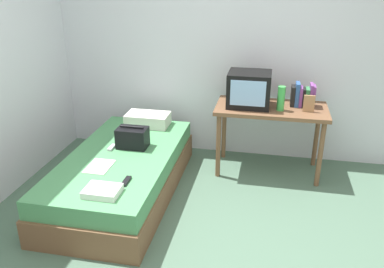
{
  "coord_description": "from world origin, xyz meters",
  "views": [
    {
      "loc": [
        0.52,
        -2.51,
        2.12
      ],
      "look_at": [
        -0.2,
        1.03,
        0.59
      ],
      "focal_mm": 37.36,
      "sensor_mm": 36.0,
      "label": 1
    }
  ],
  "objects": [
    {
      "name": "tv",
      "position": [
        0.31,
        1.54,
        0.93
      ],
      "size": [
        0.44,
        0.39,
        0.36
      ],
      "color": "black",
      "rests_on": "desk"
    },
    {
      "name": "handbag",
      "position": [
        -0.79,
        0.95,
        0.54
      ],
      "size": [
        0.3,
        0.2,
        0.23
      ],
      "color": "black",
      "rests_on": "bed"
    },
    {
      "name": "wall_back",
      "position": [
        0.0,
        2.0,
        1.3
      ],
      "size": [
        5.2,
        0.1,
        2.6
      ],
      "primitive_type": "cube",
      "color": "silver",
      "rests_on": "ground"
    },
    {
      "name": "remote_dark",
      "position": [
        -0.61,
        0.25,
        0.45
      ],
      "size": [
        0.04,
        0.16,
        0.02
      ],
      "primitive_type": "cube",
      "color": "black",
      "rests_on": "bed"
    },
    {
      "name": "bed",
      "position": [
        -0.85,
        0.76,
        0.21
      ],
      "size": [
        1.0,
        2.0,
        0.43
      ],
      "color": "brown",
      "rests_on": "ground"
    },
    {
      "name": "desk",
      "position": [
        0.55,
        1.54,
        0.65
      ],
      "size": [
        1.16,
        0.6,
        0.75
      ],
      "color": "brown",
      "rests_on": "ground"
    },
    {
      "name": "folded_towel",
      "position": [
        -0.73,
        0.04,
        0.46
      ],
      "size": [
        0.28,
        0.22,
        0.05
      ],
      "primitive_type": "cube",
      "color": "white",
      "rests_on": "bed"
    },
    {
      "name": "remote_silver",
      "position": [
        -0.98,
        0.87,
        0.45
      ],
      "size": [
        0.04,
        0.14,
        0.02
      ],
      "primitive_type": "cube",
      "color": "#B7B7BC",
      "rests_on": "bed"
    },
    {
      "name": "pillow",
      "position": [
        -0.82,
        1.54,
        0.5
      ],
      "size": [
        0.48,
        0.29,
        0.14
      ],
      "primitive_type": "cube",
      "color": "silver",
      "rests_on": "bed"
    },
    {
      "name": "picture_frame",
      "position": [
        0.92,
        1.46,
        0.84
      ],
      "size": [
        0.11,
        0.02,
        0.17
      ],
      "primitive_type": "cube",
      "color": "#9E754C",
      "rests_on": "desk"
    },
    {
      "name": "water_bottle",
      "position": [
        0.64,
        1.45,
        0.88
      ],
      "size": [
        0.08,
        0.08,
        0.25
      ],
      "primitive_type": "cylinder",
      "color": "green",
      "rests_on": "desk"
    },
    {
      "name": "book_row",
      "position": [
        0.86,
        1.64,
        0.86
      ],
      "size": [
        0.24,
        0.16,
        0.25
      ],
      "color": "black",
      "rests_on": "desk"
    },
    {
      "name": "magazine",
      "position": [
        -0.94,
        0.47,
        0.44
      ],
      "size": [
        0.21,
        0.29,
        0.01
      ],
      "primitive_type": "cube",
      "color": "white",
      "rests_on": "bed"
    },
    {
      "name": "ground_plane",
      "position": [
        0.0,
        0.0,
        0.0
      ],
      "size": [
        8.0,
        8.0,
        0.0
      ],
      "primitive_type": "plane",
      "color": "#4C6B56"
    }
  ]
}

